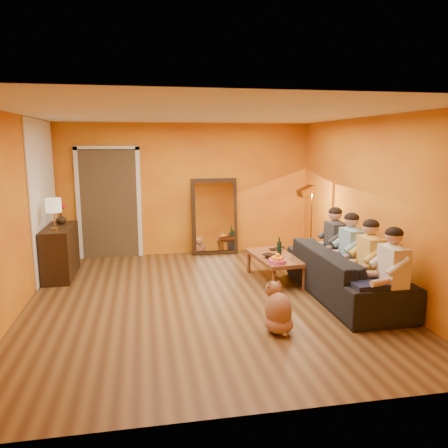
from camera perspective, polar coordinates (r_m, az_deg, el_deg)
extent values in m
cube|color=brown|center=(6.37, -2.31, -9.80)|extent=(5.00, 5.50, 0.00)
cube|color=white|center=(5.98, -2.50, 14.23)|extent=(5.00, 5.50, 0.00)
cube|color=orange|center=(8.75, -4.96, 4.52)|extent=(5.00, 0.00, 2.60)
cube|color=orange|center=(6.21, -25.89, 1.01)|extent=(0.00, 5.50, 2.60)
cube|color=orange|center=(6.85, 18.79, 2.31)|extent=(0.00, 5.50, 2.60)
cube|color=white|center=(7.89, -22.50, 3.09)|extent=(0.02, 1.90, 2.58)
cube|color=#3F2D19|center=(8.85, -14.71, 2.64)|extent=(1.06, 0.30, 2.10)
cube|color=white|center=(8.79, -18.47, 2.39)|extent=(0.08, 0.06, 2.20)
cube|color=white|center=(8.70, -11.02, 2.67)|extent=(0.08, 0.06, 2.20)
cube|color=white|center=(8.65, -15.10, 9.57)|extent=(1.22, 0.06, 0.08)
cube|color=black|center=(8.78, -1.25, 1.01)|extent=(0.92, 0.27, 1.51)
cube|color=white|center=(8.74, -1.21, 0.97)|extent=(0.78, 0.21, 1.35)
cube|color=black|center=(7.80, -20.58, -3.40)|extent=(0.44, 1.18, 0.85)
imported|color=black|center=(6.61, 15.51, -6.20)|extent=(2.42, 0.95, 0.71)
cylinder|color=black|center=(7.06, 7.22, -2.97)|extent=(0.07, 0.07, 0.31)
imported|color=#B27F3F|center=(7.26, 7.32, -3.51)|extent=(0.10, 0.10, 0.08)
imported|color=black|center=(7.50, 7.21, -3.28)|extent=(0.38, 0.33, 0.03)
imported|color=black|center=(6.89, 5.74, -4.52)|extent=(0.20, 0.25, 0.02)
imported|color=red|center=(6.89, 5.80, -4.33)|extent=(0.21, 0.28, 0.02)
imported|color=black|center=(6.87, 5.77, -4.20)|extent=(0.29, 0.29, 0.02)
imported|color=black|center=(7.94, -20.52, 0.65)|extent=(0.17, 0.17, 0.18)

